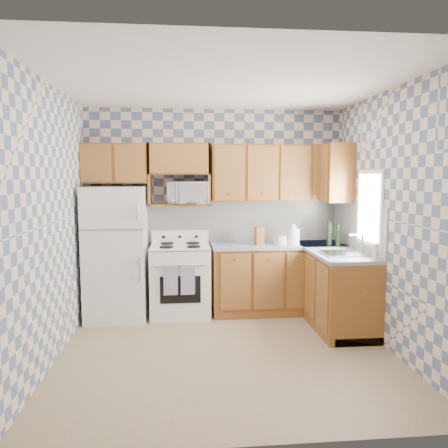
{
  "coord_description": "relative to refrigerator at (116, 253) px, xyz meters",
  "views": [
    {
      "loc": [
        -0.44,
        -4.32,
        1.81
      ],
      "look_at": [
        0.05,
        0.75,
        1.25
      ],
      "focal_mm": 35.0,
      "sensor_mm": 36.0,
      "label": 1
    }
  ],
  "objects": [
    {
      "name": "bottle_1",
      "position": [
        2.82,
        -0.21,
        0.22
      ],
      "size": [
        0.06,
        0.06,
        0.27
      ],
      "primitive_type": "cylinder",
      "color": "black",
      "rests_on": "countertop_back"
    },
    {
      "name": "cooktop",
      "position": [
        0.8,
        0.03,
        0.07
      ],
      "size": [
        0.76,
        0.65,
        0.02
      ],
      "primitive_type": "cube",
      "color": "silver",
      "rests_on": "stove_body"
    },
    {
      "name": "bottle_2",
      "position": [
        2.85,
        -0.13,
        0.21
      ],
      "size": [
        0.06,
        0.06,
        0.26
      ],
      "primitive_type": "cylinder",
      "color": "#5C390F",
      "rests_on": "countertop_back"
    },
    {
      "name": "base_cabinets_back",
      "position": [
        2.1,
        0.05,
        -0.4
      ],
      "size": [
        1.75,
        0.6,
        0.88
      ],
      "primitive_type": "cube",
      "color": "brown",
      "rests_on": "floor"
    },
    {
      "name": "upper_cabinets_right",
      "position": [
        2.81,
        0.0,
        1.01
      ],
      "size": [
        0.33,
        0.7,
        0.74
      ],
      "primitive_type": "cube",
      "color": "brown",
      "rests_on": "right_wall"
    },
    {
      "name": "sink",
      "position": [
        2.67,
        -0.8,
        0.09
      ],
      "size": [
        0.48,
        0.4,
        0.03
      ],
      "primitive_type": "cube",
      "color": "#B7B7BC",
      "rests_on": "countertop_right"
    },
    {
      "name": "refrigerator",
      "position": [
        0.0,
        0.0,
        0.0
      ],
      "size": [
        0.75,
        0.7,
        1.68
      ],
      "primitive_type": "cube",
      "color": "white",
      "rests_on": "floor"
    },
    {
      "name": "microwave",
      "position": [
        0.92,
        0.13,
        0.76
      ],
      "size": [
        0.56,
        0.4,
        0.29
      ],
      "primitive_type": "imported",
      "rotation": [
        0.0,
        0.0,
        -0.09
      ],
      "color": "white",
      "rests_on": "microwave_shelf"
    },
    {
      "name": "countertop_back",
      "position": [
        2.1,
        0.05,
        0.06
      ],
      "size": [
        1.77,
        0.63,
        0.04
      ],
      "primitive_type": "cube",
      "color": "slate",
      "rests_on": "base_cabinets_back"
    },
    {
      "name": "microwave_shelf",
      "position": [
        0.8,
        0.19,
        0.6
      ],
      "size": [
        0.8,
        0.33,
        0.03
      ],
      "primitive_type": "cube",
      "color": "brown",
      "rests_on": "back_wall"
    },
    {
      "name": "countertop_right",
      "position": [
        2.67,
        -0.45,
        0.06
      ],
      "size": [
        0.63,
        1.6,
        0.04
      ],
      "primitive_type": "cube",
      "color": "slate",
      "rests_on": "base_cabinets_right"
    },
    {
      "name": "dish_towel_left",
      "position": [
        0.69,
        -0.32,
        -0.29
      ],
      "size": [
        0.17,
        0.02,
        0.37
      ],
      "primitive_type": "cube",
      "color": "navy",
      "rests_on": "stove_body"
    },
    {
      "name": "soap_bottle",
      "position": [
        2.89,
        -1.14,
        0.17
      ],
      "size": [
        0.06,
        0.06,
        0.17
      ],
      "primitive_type": "cylinder",
      "color": "beige",
      "rests_on": "countertop_right"
    },
    {
      "name": "base_cabinets_right",
      "position": [
        2.67,
        -0.45,
        -0.4
      ],
      "size": [
        0.6,
        1.6,
        0.88
      ],
      "primitive_type": "cube",
      "color": "brown",
      "rests_on": "floor"
    },
    {
      "name": "food_containers",
      "position": [
        2.12,
        -0.03,
        0.14
      ],
      "size": [
        0.18,
        0.18,
        0.12
      ],
      "primitive_type": null,
      "color": "beige",
      "rests_on": "countertop_back"
    },
    {
      "name": "back_wall",
      "position": [
        1.27,
        0.35,
        0.51
      ],
      "size": [
        3.4,
        0.02,
        2.7
      ],
      "primitive_type": "cube",
      "color": "slate",
      "rests_on": "ground"
    },
    {
      "name": "dish_towel_right",
      "position": [
        0.9,
        -0.32,
        -0.29
      ],
      "size": [
        0.17,
        0.02,
        0.37
      ],
      "primitive_type": "cube",
      "color": "navy",
      "rests_on": "stove_body"
    },
    {
      "name": "electric_kettle",
      "position": [
        2.27,
        -0.06,
        0.19
      ],
      "size": [
        0.17,
        0.17,
        0.21
      ],
      "primitive_type": "cylinder",
      "color": "white",
      "rests_on": "countertop_back"
    },
    {
      "name": "backsplash_right",
      "position": [
        2.96,
        -0.45,
        0.36
      ],
      "size": [
        0.02,
        1.6,
        0.56
      ],
      "primitive_type": "cube",
      "color": "white",
      "rests_on": "right_wall"
    },
    {
      "name": "upper_cabinets_back",
      "position": [
        2.1,
        0.19,
        1.01
      ],
      "size": [
        1.75,
        0.33,
        0.74
      ],
      "primitive_type": "cube",
      "color": "brown",
      "rests_on": "back_wall"
    },
    {
      "name": "upper_cabinets_fridge",
      "position": [
        -0.02,
        0.19,
        1.13
      ],
      "size": [
        0.82,
        0.33,
        0.5
      ],
      "primitive_type": "cube",
      "color": "brown",
      "rests_on": "back_wall"
    },
    {
      "name": "right_wall",
      "position": [
        2.97,
        -1.25,
        0.51
      ],
      "size": [
        0.02,
        3.2,
        2.7
      ],
      "primitive_type": "cube",
      "color": "slate",
      "rests_on": "ground"
    },
    {
      "name": "backsplash_back",
      "position": [
        1.68,
        0.34,
        0.36
      ],
      "size": [
        2.6,
        0.02,
        0.56
      ],
      "primitive_type": "cube",
      "color": "white",
      "rests_on": "back_wall"
    },
    {
      "name": "stove_body",
      "position": [
        0.8,
        0.03,
        -0.39
      ],
      "size": [
        0.76,
        0.65,
        0.9
      ],
      "primitive_type": "cube",
      "color": "white",
      "rests_on": "floor"
    },
    {
      "name": "backguard",
      "position": [
        0.8,
        0.3,
        0.16
      ],
      "size": [
        0.76,
        0.08,
        0.17
      ],
      "primitive_type": "cube",
      "color": "white",
      "rests_on": "cooktop"
    },
    {
      "name": "bottle_0",
      "position": [
        2.72,
        -0.17,
        0.23
      ],
      "size": [
        0.06,
        0.06,
        0.29
      ],
      "primitive_type": "cylinder",
      "color": "black",
      "rests_on": "countertop_back"
    },
    {
      "name": "knife_block",
      "position": [
        1.83,
        -0.02,
        0.2
      ],
      "size": [
        0.12,
        0.12,
        0.23
      ],
      "primitive_type": "cube",
      "rotation": [
        0.0,
        0.0,
        0.17
      ],
      "color": "brown",
      "rests_on": "countertop_back"
    },
    {
      "name": "window",
      "position": [
        2.96,
        -0.8,
        0.61
      ],
      "size": [
        0.02,
        0.66,
        0.86
      ],
      "primitive_type": "cube",
      "color": "white",
      "rests_on": "right_wall"
    },
    {
      "name": "floor",
      "position": [
        1.27,
        -1.25,
        -0.84
      ],
      "size": [
        3.4,
        3.4,
        0.0
      ],
      "primitive_type": "plane",
      "color": "#7F6A54",
      "rests_on": "ground"
    }
  ]
}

